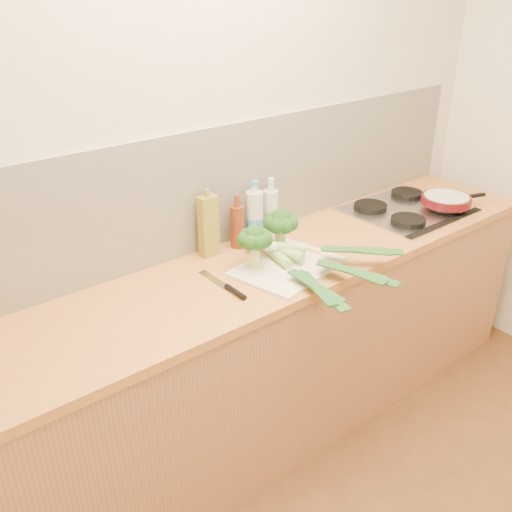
{
  "coord_description": "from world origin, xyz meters",
  "views": [
    {
      "loc": [
        -1.32,
        -0.45,
        2.02
      ],
      "look_at": [
        -0.07,
        1.1,
        1.02
      ],
      "focal_mm": 40.0,
      "sensor_mm": 36.0,
      "label": 1
    }
  ],
  "objects": [
    {
      "name": "broccoli_right",
      "position": [
        0.17,
        1.23,
        1.05
      ],
      "size": [
        0.15,
        0.15,
        0.2
      ],
      "color": "#B6C875",
      "rests_on": "chopping_board"
    },
    {
      "name": "skillet",
      "position": [
        1.18,
        1.08,
        0.96
      ],
      "size": [
        0.36,
        0.25,
        0.04
      ],
      "rotation": [
        0.0,
        0.0,
        -0.32
      ],
      "color": "#510D11",
      "rests_on": "gas_hob"
    },
    {
      "name": "broccoli_left",
      "position": [
        -0.0,
        1.19,
        1.04
      ],
      "size": [
        0.15,
        0.15,
        0.19
      ],
      "color": "#B6C875",
      "rests_on": "chopping_board"
    },
    {
      "name": "glass_bottle",
      "position": [
        0.27,
        1.42,
        1.02
      ],
      "size": [
        0.07,
        0.07,
        0.28
      ],
      "color": "silver",
      "rests_on": "counter"
    },
    {
      "name": "chefs_knife",
      "position": [
        -0.19,
        1.12,
        0.91
      ],
      "size": [
        0.04,
        0.3,
        0.02
      ],
      "rotation": [
        0.0,
        0.0,
        -0.01
      ],
      "color": "silver",
      "rests_on": "counter"
    },
    {
      "name": "room_shell",
      "position": [
        0.0,
        1.49,
        1.17
      ],
      "size": [
        3.5,
        3.5,
        3.5
      ],
      "color": "beige",
      "rests_on": "ground"
    },
    {
      "name": "oil_tin",
      "position": [
        -0.07,
        1.42,
        1.04
      ],
      "size": [
        0.08,
        0.05,
        0.3
      ],
      "color": "olive",
      "rests_on": "counter"
    },
    {
      "name": "water_bottle",
      "position": [
        0.17,
        1.4,
        1.02
      ],
      "size": [
        0.08,
        0.08,
        0.27
      ],
      "color": "silver",
      "rests_on": "counter"
    },
    {
      "name": "gas_hob",
      "position": [
        1.02,
        1.2,
        0.91
      ],
      "size": [
        0.58,
        0.5,
        0.04
      ],
      "color": "silver",
      "rests_on": "counter"
    },
    {
      "name": "chopping_board",
      "position": [
        0.11,
        1.11,
        0.91
      ],
      "size": [
        0.5,
        0.41,
        0.01
      ],
      "primitive_type": "cube",
      "rotation": [
        0.0,
        0.0,
        0.22
      ],
      "color": "white",
      "rests_on": "counter"
    },
    {
      "name": "counter",
      "position": [
        0.0,
        1.2,
        0.45
      ],
      "size": [
        3.2,
        0.62,
        0.9
      ],
      "color": "#AC7447",
      "rests_on": "ground"
    },
    {
      "name": "leek_back",
      "position": [
        0.22,
        1.08,
        0.97
      ],
      "size": [
        0.47,
        0.48,
        0.04
      ],
      "rotation": [
        0.0,
        0.0,
        0.77
      ],
      "color": "white",
      "rests_on": "chopping_board"
    },
    {
      "name": "amber_bottle",
      "position": [
        0.08,
        1.41,
        1.0
      ],
      "size": [
        0.06,
        0.06,
        0.25
      ],
      "color": "#632A12",
      "rests_on": "counter"
    },
    {
      "name": "leek_mid",
      "position": [
        0.15,
        1.08,
        0.95
      ],
      "size": [
        0.25,
        0.69,
        0.04
      ],
      "rotation": [
        0.0,
        0.0,
        0.28
      ],
      "color": "white",
      "rests_on": "chopping_board"
    },
    {
      "name": "leek_front",
      "position": [
        0.09,
        1.07,
        0.94
      ],
      "size": [
        0.19,
        0.64,
        0.04
      ],
      "rotation": [
        0.0,
        0.0,
        -0.2
      ],
      "color": "white",
      "rests_on": "chopping_board"
    }
  ]
}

